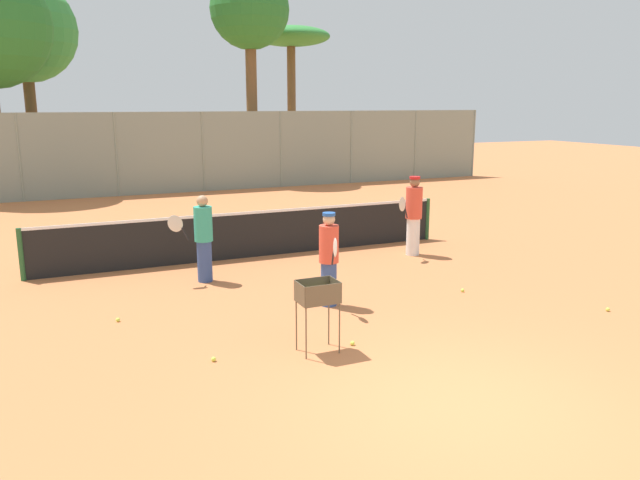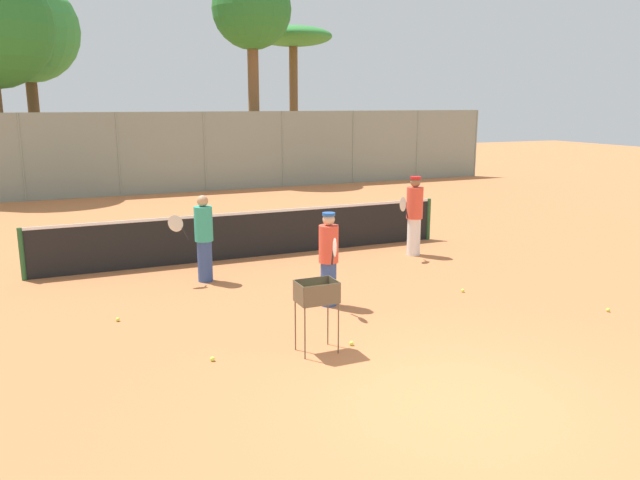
{
  "view_description": "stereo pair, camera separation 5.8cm",
  "coord_description": "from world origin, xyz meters",
  "px_view_note": "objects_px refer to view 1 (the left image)",
  "views": [
    {
      "loc": [
        -4.23,
        -5.54,
        3.48
      ],
      "look_at": [
        0.34,
        4.73,
        1.0
      ],
      "focal_mm": 35.0,
      "sensor_mm": 36.0,
      "label": 1
    },
    {
      "loc": [
        -4.18,
        -5.56,
        3.48
      ],
      "look_at": [
        0.34,
        4.73,
        1.0
      ],
      "focal_mm": 35.0,
      "sensor_mm": 36.0,
      "label": 2
    }
  ],
  "objects_px": {
    "tennis_net": "(251,233)",
    "ball_cart": "(318,298)",
    "player_white_outfit": "(329,258)",
    "player_yellow_shirt": "(203,238)",
    "player_red_cap": "(414,215)"
  },
  "relations": [
    {
      "from": "player_white_outfit",
      "to": "player_red_cap",
      "type": "distance_m",
      "value": 4.24
    },
    {
      "from": "tennis_net",
      "to": "player_red_cap",
      "type": "height_order",
      "value": "player_red_cap"
    },
    {
      "from": "player_white_outfit",
      "to": "ball_cart",
      "type": "height_order",
      "value": "player_white_outfit"
    },
    {
      "from": "player_yellow_shirt",
      "to": "ball_cart",
      "type": "height_order",
      "value": "player_yellow_shirt"
    },
    {
      "from": "tennis_net",
      "to": "ball_cart",
      "type": "height_order",
      "value": "tennis_net"
    },
    {
      "from": "tennis_net",
      "to": "player_white_outfit",
      "type": "distance_m",
      "value": 3.91
    },
    {
      "from": "tennis_net",
      "to": "ball_cart",
      "type": "xyz_separation_m",
      "value": [
        -0.86,
        -5.71,
        0.24
      ]
    },
    {
      "from": "tennis_net",
      "to": "ball_cart",
      "type": "distance_m",
      "value": 5.78
    },
    {
      "from": "tennis_net",
      "to": "player_white_outfit",
      "type": "xyz_separation_m",
      "value": [
        0.16,
        -3.9,
        0.3
      ]
    },
    {
      "from": "player_yellow_shirt",
      "to": "player_red_cap",
      "type": "bearing_deg",
      "value": -177.04
    },
    {
      "from": "player_red_cap",
      "to": "ball_cart",
      "type": "xyz_separation_m",
      "value": [
        -4.37,
        -4.41,
        -0.15
      ]
    },
    {
      "from": "player_yellow_shirt",
      "to": "ball_cart",
      "type": "xyz_separation_m",
      "value": [
        0.61,
        -4.2,
        -0.09
      ]
    },
    {
      "from": "tennis_net",
      "to": "player_white_outfit",
      "type": "relative_size",
      "value": 5.84
    },
    {
      "from": "tennis_net",
      "to": "player_yellow_shirt",
      "type": "distance_m",
      "value": 2.13
    },
    {
      "from": "player_white_outfit",
      "to": "player_yellow_shirt",
      "type": "relative_size",
      "value": 0.96
    }
  ]
}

